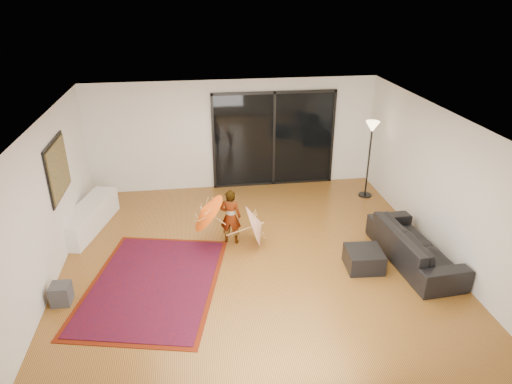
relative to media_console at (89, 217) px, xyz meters
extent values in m
plane|color=olive|center=(3.25, -1.69, -0.27)|extent=(7.00, 7.00, 0.00)
plane|color=white|center=(3.25, -1.69, 2.43)|extent=(7.00, 7.00, 0.00)
plane|color=silver|center=(3.25, 1.81, 1.08)|extent=(7.00, 0.00, 7.00)
plane|color=silver|center=(3.25, -5.19, 1.08)|extent=(7.00, 0.00, 7.00)
plane|color=silver|center=(-0.25, -1.69, 1.08)|extent=(0.00, 7.00, 7.00)
plane|color=silver|center=(6.75, -1.69, 1.08)|extent=(0.00, 7.00, 7.00)
cube|color=black|center=(4.25, 1.78, 0.93)|extent=(3.00, 0.04, 2.40)
cube|color=black|center=(4.25, 1.76, 2.10)|extent=(3.06, 0.06, 0.06)
cube|color=black|center=(4.25, 1.76, -0.24)|extent=(3.06, 0.06, 0.06)
cube|color=black|center=(4.25, 1.76, 0.93)|extent=(0.06, 0.06, 2.40)
cube|color=black|center=(-0.23, -0.69, 1.38)|extent=(0.02, 1.28, 1.08)
cube|color=#1B443C|center=(-0.21, -0.69, 1.38)|extent=(0.03, 1.18, 0.98)
cube|color=white|center=(0.00, 0.00, 0.00)|extent=(0.98, 2.01, 0.54)
cube|color=#424244|center=(0.00, -2.48, -0.10)|extent=(0.31, 0.31, 0.35)
cube|color=#5D1808|center=(1.43, -2.19, -0.26)|extent=(2.78, 3.43, 0.01)
cube|color=maroon|center=(1.43, -2.19, -0.26)|extent=(2.59, 3.24, 0.02)
imported|color=black|center=(6.20, -2.14, 0.06)|extent=(1.03, 2.31, 0.66)
cube|color=black|center=(5.21, -2.21, -0.09)|extent=(0.68, 0.68, 0.36)
cylinder|color=black|center=(6.35, 0.74, -0.25)|extent=(0.32, 0.32, 0.03)
cylinder|color=black|center=(6.35, 0.74, 0.59)|extent=(0.04, 0.04, 1.72)
cone|color=#FFD899|center=(6.35, 0.74, 1.47)|extent=(0.32, 0.32, 0.25)
imported|color=#999999|center=(2.90, -0.97, 0.30)|extent=(0.47, 0.37, 1.14)
cone|color=#EC530C|center=(2.35, -1.02, 0.46)|extent=(0.68, 0.84, 0.74)
cylinder|color=tan|center=(2.35, -1.02, 0.13)|extent=(0.39, 0.02, 0.35)
cylinder|color=tan|center=(2.35, -1.02, 0.57)|extent=(0.05, 0.02, 0.05)
cone|color=silver|center=(3.50, -1.12, 0.23)|extent=(0.43, 0.85, 0.86)
cylinder|color=tan|center=(3.50, -1.12, -0.14)|extent=(0.53, 0.02, 0.19)
cylinder|color=tan|center=(3.50, -1.12, 0.35)|extent=(0.05, 0.02, 0.04)
camera|label=1|loc=(2.26, -8.87, 4.49)|focal=32.00mm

